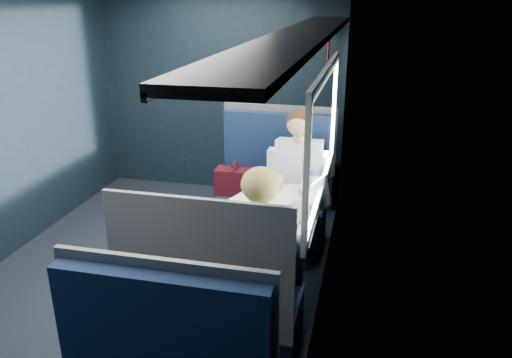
% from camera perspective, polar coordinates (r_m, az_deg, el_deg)
% --- Properties ---
extents(ground, '(2.80, 4.20, 0.01)m').
position_cam_1_polar(ground, '(4.36, -11.82, -10.87)').
color(ground, black).
extents(room_shell, '(3.00, 4.40, 2.40)m').
position_cam_1_polar(room_shell, '(3.80, -13.13, 8.52)').
color(room_shell, black).
rests_on(room_shell, ground).
extents(table, '(0.62, 1.00, 0.74)m').
position_cam_1_polar(table, '(3.75, 1.98, -4.27)').
color(table, '#54565E').
rests_on(table, ground).
extents(seat_bay_near, '(1.05, 0.62, 1.26)m').
position_cam_1_polar(seat_bay_near, '(4.66, 1.63, -2.31)').
color(seat_bay_near, '#0C1835').
rests_on(seat_bay_near, ground).
extents(seat_bay_far, '(1.04, 0.62, 1.26)m').
position_cam_1_polar(seat_bay_far, '(3.18, -4.60, -14.56)').
color(seat_bay_far, '#0C1835').
rests_on(seat_bay_far, ground).
extents(seat_row_front, '(1.04, 0.51, 1.16)m').
position_cam_1_polar(seat_row_front, '(5.51, 3.72, 1.20)').
color(seat_row_front, '#0C1835').
rests_on(seat_row_front, ground).
extents(man, '(0.53, 0.56, 1.32)m').
position_cam_1_polar(man, '(4.35, 4.65, 0.10)').
color(man, black).
rests_on(man, ground).
extents(woman, '(0.53, 0.56, 1.32)m').
position_cam_1_polar(woman, '(3.09, 0.65, -8.69)').
color(woman, black).
rests_on(woman, ground).
extents(papers, '(0.80, 0.95, 0.01)m').
position_cam_1_polar(papers, '(3.69, 0.39, -3.27)').
color(papers, white).
rests_on(papers, table).
extents(laptop, '(0.35, 0.39, 0.25)m').
position_cam_1_polar(laptop, '(3.60, 6.13, -2.92)').
color(laptop, silver).
rests_on(laptop, table).
extents(bottle_small, '(0.06, 0.06, 0.22)m').
position_cam_1_polar(bottle_small, '(3.86, 6.35, -0.79)').
color(bottle_small, silver).
rests_on(bottle_small, table).
extents(cup, '(0.08, 0.08, 0.10)m').
position_cam_1_polar(cup, '(4.06, 7.33, -0.48)').
color(cup, white).
rests_on(cup, table).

